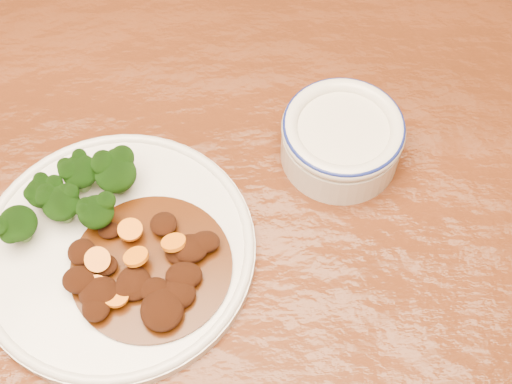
{
  "coord_description": "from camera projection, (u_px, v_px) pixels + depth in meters",
  "views": [
    {
      "loc": [
        0.1,
        -0.27,
        1.37
      ],
      "look_at": [
        0.12,
        0.09,
        0.77
      ],
      "focal_mm": 50.0,
      "sensor_mm": 36.0,
      "label": 1
    }
  ],
  "objects": [
    {
      "name": "dining_table",
      "position": [
        145.0,
        325.0,
        0.73
      ],
      "size": [
        1.5,
        0.91,
        0.75
      ],
      "rotation": [
        0.0,
        0.0,
        0.01
      ],
      "color": "#54240E",
      "rests_on": "ground"
    },
    {
      "name": "dip_bowl",
      "position": [
        342.0,
        138.0,
        0.72
      ],
      "size": [
        0.12,
        0.12,
        0.06
      ],
      "rotation": [
        0.0,
        0.0,
        0.18
      ],
      "color": "beige",
      "rests_on": "dining_table"
    },
    {
      "name": "mince_stew",
      "position": [
        144.0,
        274.0,
        0.65
      ],
      "size": [
        0.16,
        0.15,
        0.03
      ],
      "color": "#3F1C06",
      "rests_on": "dinner_plate"
    },
    {
      "name": "dinner_plate",
      "position": [
        116.0,
        250.0,
        0.68
      ],
      "size": [
        0.27,
        0.27,
        0.02
      ],
      "rotation": [
        0.0,
        0.0,
        -0.26
      ],
      "color": "silver",
      "rests_on": "dining_table"
    },
    {
      "name": "broccoli_florets",
      "position": [
        74.0,
        193.0,
        0.68
      ],
      "size": [
        0.13,
        0.09,
        0.05
      ],
      "color": "#6FA253",
      "rests_on": "dinner_plate"
    }
  ]
}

